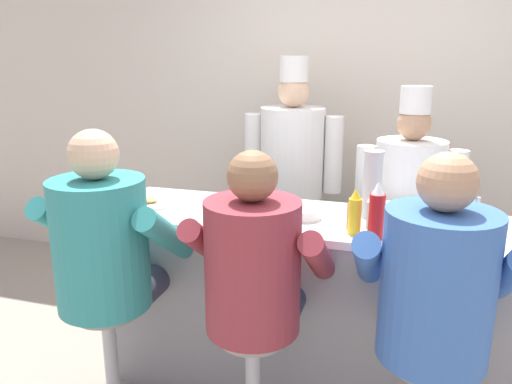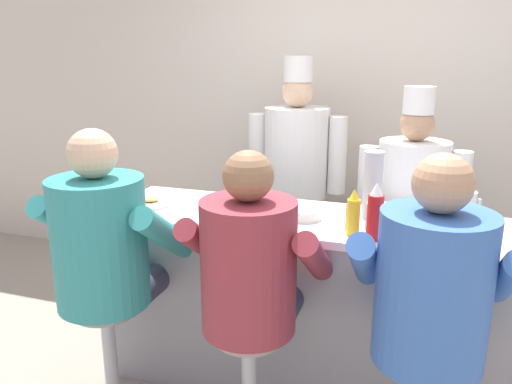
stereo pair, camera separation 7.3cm
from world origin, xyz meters
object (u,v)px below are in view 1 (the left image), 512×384
object	(u,v)px
cup_stack_steel	(372,184)
napkin_dispenser_chrome	(380,215)
water_pitcher_clear	(461,210)
diner_seated_teal	(106,248)
diner_seated_blue	(435,291)
hot_sauce_bottle_orange	(350,216)
cook_in_whites_far	(407,210)
cereal_bowl	(304,214)
mustard_bottle_yellow	(355,213)
diner_seated_maroon	(255,272)
cook_in_whites_near	(292,173)
ketchup_bottle_red	(377,212)
breakfast_plate	(147,203)
coffee_mug_tan	(239,216)

from	to	relation	value
cup_stack_steel	napkin_dispenser_chrome	bearing A→B (deg)	-69.73
water_pitcher_clear	napkin_dispenser_chrome	xyz separation A→B (m)	(-0.36, -0.07, -0.04)
diner_seated_teal	diner_seated_blue	world-z (taller)	diner_seated_teal
hot_sauce_bottle_orange	diner_seated_teal	world-z (taller)	diner_seated_teal
diner_seated_blue	cook_in_whites_far	size ratio (longest dim) A/B	0.90
napkin_dispenser_chrome	diner_seated_blue	distance (m)	0.56
water_pitcher_clear	cereal_bowl	xyz separation A→B (m)	(-0.74, -0.03, -0.08)
mustard_bottle_yellow	napkin_dispenser_chrome	size ratio (longest dim) A/B	1.69
cup_stack_steel	hot_sauce_bottle_orange	bearing A→B (deg)	-110.59
cereal_bowl	diner_seated_blue	bearing A→B (deg)	-40.27
mustard_bottle_yellow	cup_stack_steel	world-z (taller)	cup_stack_steel
diner_seated_maroon	cook_in_whites_near	bearing A→B (deg)	96.83
ketchup_bottle_red	hot_sauce_bottle_orange	xyz separation A→B (m)	(-0.13, 0.09, -0.06)
breakfast_plate	cook_in_whites_far	bearing A→B (deg)	24.32
mustard_bottle_yellow	water_pitcher_clear	bearing A→B (deg)	22.33
cup_stack_steel	cook_in_whites_near	bearing A→B (deg)	125.63
coffee_mug_tan	cook_in_whites_far	distance (m)	1.14
diner_seated_blue	cook_in_whites_near	bearing A→B (deg)	121.27
water_pitcher_clear	napkin_dispenser_chrome	bearing A→B (deg)	-169.39
mustard_bottle_yellow	cook_in_whites_near	bearing A→B (deg)	116.09
coffee_mug_tan	cup_stack_steel	size ratio (longest dim) A/B	0.37
coffee_mug_tan	cook_in_whites_far	world-z (taller)	cook_in_whites_far
mustard_bottle_yellow	coffee_mug_tan	xyz separation A→B (m)	(-0.56, -0.03, -0.06)
breakfast_plate	cup_stack_steel	distance (m)	1.23
ketchup_bottle_red	diner_seated_teal	bearing A→B (deg)	-164.49
cereal_bowl	coffee_mug_tan	bearing A→B (deg)	-146.31
diner_seated_teal	cook_in_whites_near	bearing A→B (deg)	69.81
hot_sauce_bottle_orange	diner_seated_blue	bearing A→B (deg)	-48.10
mustard_bottle_yellow	diner_seated_blue	xyz separation A→B (m)	(0.35, -0.36, -0.17)
ketchup_bottle_red	diner_seated_blue	size ratio (longest dim) A/B	0.18
cup_stack_steel	cereal_bowl	bearing A→B (deg)	-160.15
mustard_bottle_yellow	diner_seated_maroon	distance (m)	0.55
cup_stack_steel	cook_in_whites_far	size ratio (longest dim) A/B	0.22
diner_seated_blue	breakfast_plate	bearing A→B (deg)	161.50
water_pitcher_clear	diner_seated_teal	bearing A→B (deg)	-160.47
cook_in_whites_near	mustard_bottle_yellow	bearing A→B (deg)	-63.91
diner_seated_teal	cook_in_whites_far	size ratio (longest dim) A/B	0.91
ketchup_bottle_red	cook_in_whites_near	size ratio (longest dim) A/B	0.15
water_pitcher_clear	breakfast_plate	bearing A→B (deg)	-178.09
coffee_mug_tan	napkin_dispenser_chrome	size ratio (longest dim) A/B	0.97
mustard_bottle_yellow	water_pitcher_clear	size ratio (longest dim) A/B	1.09
diner_seated_maroon	breakfast_plate	bearing A→B (deg)	147.10
breakfast_plate	napkin_dispenser_chrome	size ratio (longest dim) A/B	1.99
cook_in_whites_far	napkin_dispenser_chrome	bearing A→B (deg)	-101.28
mustard_bottle_yellow	water_pitcher_clear	distance (m)	0.51
napkin_dispenser_chrome	water_pitcher_clear	bearing A→B (deg)	10.61
diner_seated_maroon	cereal_bowl	bearing A→B (deg)	78.96
water_pitcher_clear	breakfast_plate	size ratio (longest dim) A/B	0.77
mustard_bottle_yellow	cereal_bowl	bearing A→B (deg)	148.79
cook_in_whites_near	hot_sauce_bottle_orange	bearing A→B (deg)	-63.83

